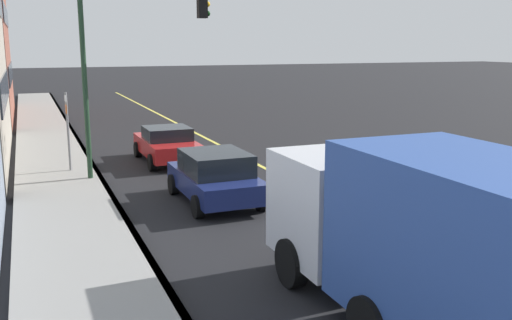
% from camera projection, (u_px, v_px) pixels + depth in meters
% --- Properties ---
extents(ground, '(200.00, 200.00, 0.00)m').
position_uv_depth(ground, '(341.00, 207.00, 15.42)').
color(ground, black).
extents(sidewalk_slab, '(80.00, 2.66, 0.15)m').
position_uv_depth(sidewalk_slab, '(76.00, 237.00, 12.84)').
color(sidewalk_slab, gray).
rests_on(sidewalk_slab, ground).
extents(curb_edge, '(80.00, 0.16, 0.15)m').
position_uv_depth(curb_edge, '(131.00, 230.00, 13.30)').
color(curb_edge, slate).
rests_on(curb_edge, ground).
extents(lane_stripe_center, '(80.00, 0.16, 0.01)m').
position_uv_depth(lane_stripe_center, '(341.00, 207.00, 15.42)').
color(lane_stripe_center, '#D8CC4C').
rests_on(lane_stripe_center, ground).
extents(car_red, '(4.04, 1.93, 1.33)m').
position_uv_depth(car_red, '(167.00, 144.00, 21.21)').
color(car_red, red).
rests_on(car_red, ground).
extents(car_navy, '(3.83, 1.97, 1.45)m').
position_uv_depth(car_navy, '(215.00, 176.00, 15.76)').
color(car_navy, navy).
rests_on(car_navy, ground).
extents(truck_blue, '(7.70, 2.40, 2.91)m').
position_uv_depth(truck_blue, '(456.00, 250.00, 7.80)').
color(truck_blue, silver).
rests_on(truck_blue, ground).
extents(traffic_light_mast, '(0.28, 4.19, 6.38)m').
position_uv_depth(traffic_light_mast, '(132.00, 44.00, 17.86)').
color(traffic_light_mast, '#1E3823').
rests_on(traffic_light_mast, ground).
extents(street_sign_post, '(0.60, 0.08, 2.79)m').
position_uv_depth(street_sign_post, '(68.00, 127.00, 18.95)').
color(street_sign_post, slate).
rests_on(street_sign_post, ground).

